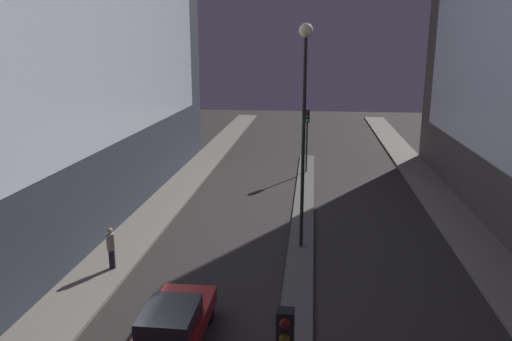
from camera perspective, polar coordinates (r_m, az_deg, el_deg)
name	(u,v)px	position (r m, az deg, el deg)	size (l,w,h in m)	color
median_strip	(302,233)	(25.07, 5.26, -7.12)	(1.15, 35.31, 0.13)	#56544F
traffic_light_mid	(307,127)	(35.93, 5.87, 5.01)	(0.32, 0.42, 4.53)	black
street_lamp	(305,94)	(21.64, 5.57, 8.75)	(0.60, 0.60, 9.89)	black
car_left_lane	(173,325)	(16.36, -9.51, -17.03)	(1.87, 4.64, 1.43)	maroon
pedestrian_on_left_sidewalk	(111,247)	(21.56, -16.23, -8.39)	(0.34, 0.34, 1.76)	black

